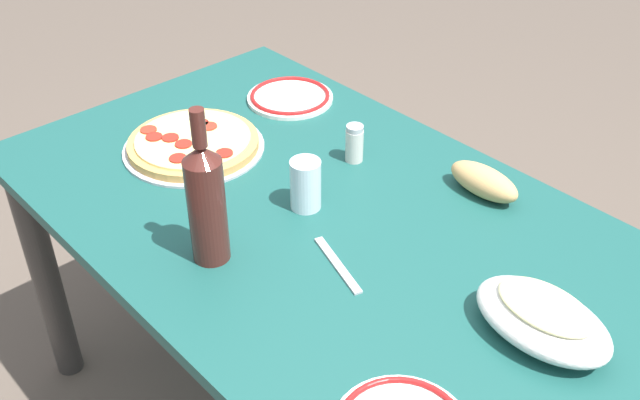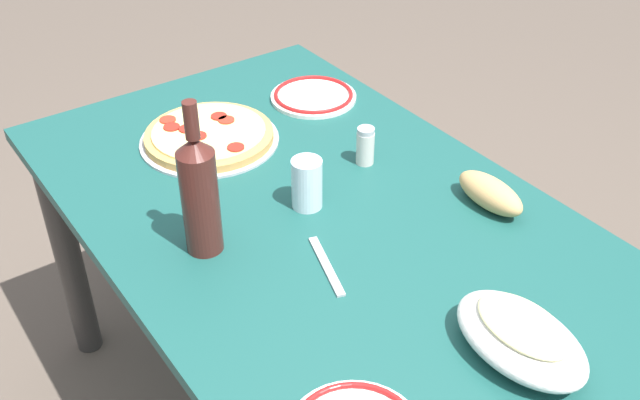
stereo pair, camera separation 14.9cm
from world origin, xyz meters
name	(u,v)px [view 2 (the right image)]	position (x,y,z in m)	size (l,w,h in m)	color
dining_table	(320,255)	(0.00, 0.00, 0.60)	(1.41, 0.85, 0.71)	#194C47
pepperoni_pizza	(209,136)	(0.37, 0.05, 0.73)	(0.32, 0.32, 0.03)	#B7B7BC
baked_pasta_dish	(521,336)	(-0.49, -0.04, 0.76)	(0.24, 0.15, 0.08)	white
wine_bottle	(199,193)	(0.03, 0.24, 0.84)	(0.07, 0.07, 0.31)	#471E19
water_glass	(307,184)	(0.03, 0.01, 0.77)	(0.06, 0.06, 0.11)	silver
side_plate_near	(313,96)	(0.40, -0.27, 0.72)	(0.22, 0.22, 0.02)	white
bread_loaf	(490,193)	(-0.18, -0.29, 0.75)	(0.16, 0.07, 0.06)	tan
spice_shaker	(365,146)	(0.09, -0.19, 0.76)	(0.04, 0.04, 0.09)	silver
fork_right	(326,266)	(-0.14, 0.09, 0.72)	(0.17, 0.02, 0.01)	#B7B7BC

